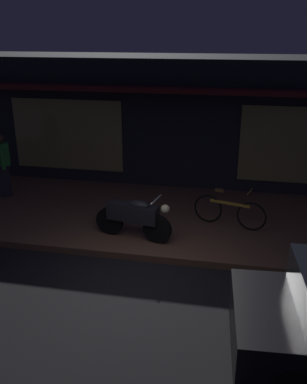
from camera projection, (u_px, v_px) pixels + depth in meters
ground_plane at (138, 291)px, 7.46m from camera, size 60.00×60.00×0.00m
sidewalk_slab at (167, 218)px, 10.18m from camera, size 18.00×4.00×0.15m
storefront_building at (186, 119)px, 12.67m from camera, size 18.00×3.30×3.60m
motorcycle at (134, 216)px, 8.87m from camera, size 1.69×0.61×0.97m
bicycle_parked at (229, 211)px, 9.47m from camera, size 1.62×0.54×0.91m
person_photographer at (2, 164)px, 11.03m from camera, size 0.44×0.54×1.67m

